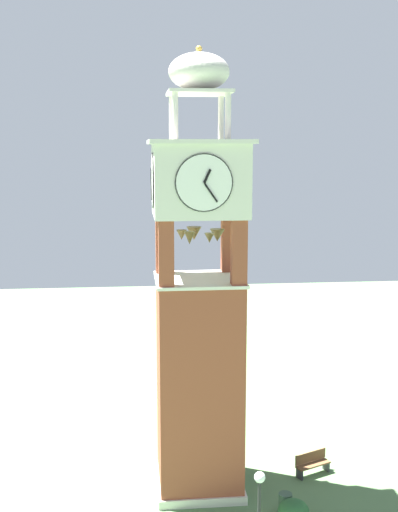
# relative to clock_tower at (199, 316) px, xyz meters

# --- Properties ---
(ground) EXTENTS (80.00, 80.00, 0.00)m
(ground) POSITION_rel_clock_tower_xyz_m (-0.00, 0.00, -7.17)
(ground) COLOR #517547
(clock_tower) EXTENTS (3.85, 3.85, 17.44)m
(clock_tower) POSITION_rel_clock_tower_xyz_m (0.00, 0.00, 0.00)
(clock_tower) COLOR brown
(clock_tower) RESTS_ON ground
(park_bench) EXTENTS (1.05, 1.64, 0.95)m
(park_bench) POSITION_rel_clock_tower_xyz_m (0.50, -4.89, -6.69)
(park_bench) COLOR brown
(park_bench) RESTS_ON ground
(lamp_post) EXTENTS (0.36, 0.36, 3.58)m
(lamp_post) POSITION_rel_clock_tower_xyz_m (-5.90, -1.33, -4.66)
(lamp_post) COLOR black
(lamp_post) RESTS_ON ground
(trash_bin) EXTENTS (0.52, 0.52, 0.80)m
(trash_bin) POSITION_rel_clock_tower_xyz_m (-2.39, -3.04, -6.77)
(trash_bin) COLOR #38513D
(trash_bin) RESTS_ON ground
(shrub_left_of_tower) EXTENTS (1.17, 1.17, 0.90)m
(shrub_left_of_tower) POSITION_rel_clock_tower_xyz_m (-3.06, -3.20, -6.73)
(shrub_left_of_tower) COLOR #28562D
(shrub_left_of_tower) RESTS_ON ground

